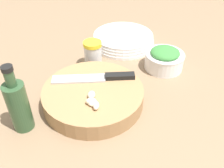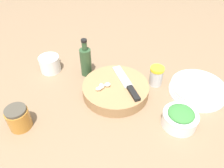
# 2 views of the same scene
# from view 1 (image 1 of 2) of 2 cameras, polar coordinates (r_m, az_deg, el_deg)

# --- Properties ---
(ground_plane) EXTENTS (5.00, 5.00, 0.00)m
(ground_plane) POSITION_cam_1_polar(r_m,az_deg,el_deg) (0.64, -0.15, -6.04)
(ground_plane) COLOR #7F664C
(cutting_board) EXTENTS (0.26, 0.26, 0.04)m
(cutting_board) POSITION_cam_1_polar(r_m,az_deg,el_deg) (0.65, -4.31, -2.68)
(cutting_board) COLOR #9E754C
(cutting_board) RESTS_ON ground_plane
(chef_knife) EXTENTS (0.13, 0.21, 0.01)m
(chef_knife) POSITION_cam_1_polar(r_m,az_deg,el_deg) (0.67, -3.04, 1.50)
(chef_knife) COLOR black
(chef_knife) RESTS_ON cutting_board
(garlic_cloves) EXTENTS (0.06, 0.05, 0.02)m
(garlic_cloves) POSITION_cam_1_polar(r_m,az_deg,el_deg) (0.59, -4.46, -3.79)
(garlic_cloves) COLOR white
(garlic_cloves) RESTS_ON cutting_board
(herb_bowl) EXTENTS (0.12, 0.12, 0.07)m
(herb_bowl) POSITION_cam_1_polar(r_m,az_deg,el_deg) (0.79, 11.87, 5.70)
(herb_bowl) COLOR white
(herb_bowl) RESTS_ON ground_plane
(spice_jar) EXTENTS (0.06, 0.06, 0.08)m
(spice_jar) POSITION_cam_1_polar(r_m,az_deg,el_deg) (0.78, -4.38, 6.92)
(spice_jar) COLOR silver
(spice_jar) RESTS_ON ground_plane
(plate_stack) EXTENTS (0.22, 0.22, 0.04)m
(plate_stack) POSITION_cam_1_polar(r_m,az_deg,el_deg) (0.91, 2.56, 10.13)
(plate_stack) COLOR white
(plate_stack) RESTS_ON ground_plane
(oil_bottle) EXTENTS (0.05, 0.05, 0.17)m
(oil_bottle) POSITION_cam_1_polar(r_m,az_deg,el_deg) (0.59, -20.64, -4.50)
(oil_bottle) COLOR #2D4C2D
(oil_bottle) RESTS_ON ground_plane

